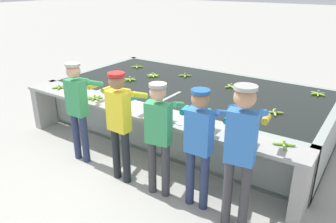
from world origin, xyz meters
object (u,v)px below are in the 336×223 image
object	(u,v)px
banana_bunch_floating_1	(318,94)
banana_bunch_ledge_2	(59,87)
banana_bunch_floating_5	(185,75)
worker_0	(79,103)
banana_bunch_floating_0	(137,67)
worker_3	(200,139)
worker_4	(241,144)
worker_1	(121,117)
banana_bunch_floating_3	(130,79)
banana_bunch_ledge_0	(284,144)
banana_bunch_floating_4	(153,75)
banana_bunch_floating_2	(231,86)
banana_bunch_floating_6	(275,112)
knife_0	(171,120)
worker_2	(160,130)
banana_bunch_ledge_1	(95,98)

from	to	relation	value
banana_bunch_floating_1	banana_bunch_ledge_2	xyz separation A→B (m)	(-4.05, -2.32, 0.00)
banana_bunch_floating_1	banana_bunch_floating_5	xyz separation A→B (m)	(-2.55, -0.30, 0.00)
worker_0	banana_bunch_floating_1	xyz separation A→B (m)	(2.90, 2.87, -0.10)
banana_bunch_floating_0	banana_bunch_floating_1	size ratio (longest dim) A/B	0.86
banana_bunch_floating_1	banana_bunch_floating_0	bearing A→B (deg)	-175.84
worker_3	worker_4	distance (m)	0.56
worker_1	banana_bunch_ledge_2	bearing A→B (deg)	163.38
worker_3	banana_bunch_floating_0	xyz separation A→B (m)	(-3.06, 2.57, -0.08)
banana_bunch_floating_3	banana_bunch_ledge_0	distance (m)	3.55
banana_bunch_floating_0	banana_bunch_floating_4	xyz separation A→B (m)	(0.75, -0.39, -0.00)
worker_3	banana_bunch_ledge_0	bearing A→B (deg)	34.13
worker_3	banana_bunch_floating_2	bearing A→B (deg)	105.19
worker_4	banana_bunch_floating_6	distance (m)	1.65
worker_1	banana_bunch_floating_0	size ratio (longest dim) A/B	6.62
knife_0	banana_bunch_floating_5	bearing A→B (deg)	116.30
worker_1	banana_bunch_ledge_2	distance (m)	2.16
worker_1	worker_4	bearing A→B (deg)	0.24
worker_0	worker_2	world-z (taller)	worker_0
worker_4	banana_bunch_floating_0	bearing A→B (deg)	143.75
banana_bunch_ledge_0	banana_bunch_floating_6	bearing A→B (deg)	113.11
banana_bunch_floating_4	banana_bunch_floating_6	distance (m)	2.81
banana_bunch_floating_4	banana_bunch_floating_1	bearing A→B (deg)	12.19
banana_bunch_floating_2	banana_bunch_ledge_2	world-z (taller)	banana_bunch_ledge_2
banana_bunch_floating_3	banana_bunch_floating_0	bearing A→B (deg)	121.14
worker_0	banana_bunch_floating_6	bearing A→B (deg)	31.76
banana_bunch_floating_0	banana_bunch_ledge_2	distance (m)	2.05
banana_bunch_ledge_0	knife_0	size ratio (longest dim) A/B	0.81
banana_bunch_floating_3	knife_0	xyz separation A→B (m)	(1.81, -1.24, -0.01)
banana_bunch_floating_2	worker_2	bearing A→B (deg)	-87.86
banana_bunch_floating_1	banana_bunch_floating_4	bearing A→B (deg)	-167.81
banana_bunch_ledge_2	worker_0	bearing A→B (deg)	-25.49
worker_4	banana_bunch_floating_6	size ratio (longest dim) A/B	6.44
banana_bunch_floating_0	banana_bunch_floating_3	size ratio (longest dim) A/B	0.87
worker_2	banana_bunch_ledge_2	xyz separation A→B (m)	(-2.70, 0.59, -0.07)
banana_bunch_floating_0	banana_bunch_floating_1	distance (m)	3.86
worker_4	banana_bunch_ledge_1	xyz separation A→B (m)	(-2.84, 0.57, -0.20)
banana_bunch_floating_5	banana_bunch_ledge_2	bearing A→B (deg)	-126.60
worker_2	worker_4	bearing A→B (deg)	-1.14
worker_0	worker_3	bearing A→B (deg)	0.53
knife_0	banana_bunch_floating_6	bearing A→B (deg)	44.04
banana_bunch_floating_6	banana_bunch_ledge_2	bearing A→B (deg)	-164.53
knife_0	banana_bunch_floating_3	bearing A→B (deg)	145.64
worker_0	banana_bunch_floating_4	xyz separation A→B (m)	(-0.21, 2.19, -0.10)
worker_2	banana_bunch_floating_0	bearing A→B (deg)	133.70
worker_2	banana_bunch_floating_0	world-z (taller)	worker_2
banana_bunch_floating_1	banana_bunch_ledge_1	size ratio (longest dim) A/B	1.00
banana_bunch_floating_2	worker_4	bearing A→B (deg)	-64.16
banana_bunch_floating_6	banana_bunch_ledge_0	xyz separation A→B (m)	(0.42, -0.98, 0.00)
worker_0	banana_bunch_floating_2	xyz separation A→B (m)	(1.46, 2.40, -0.10)
worker_0	banana_bunch_floating_0	world-z (taller)	worker_0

